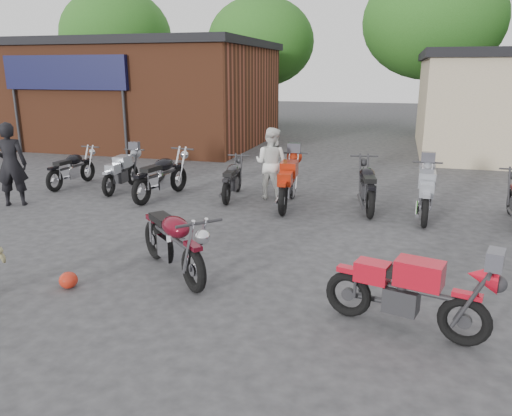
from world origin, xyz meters
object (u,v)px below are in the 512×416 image
(vintage_motorcycle, at_px, (173,237))
(row_bike_1, at_px, (121,170))
(person_dark, at_px, (11,164))
(person_light, at_px, (271,163))
(helmet, at_px, (68,280))
(row_bike_2, at_px, (162,173))
(sportbike, at_px, (408,288))
(row_bike_3, at_px, (232,177))
(row_bike_4, at_px, (288,180))
(row_bike_5, at_px, (367,183))
(row_bike_6, at_px, (426,191))
(row_bike_0, at_px, (72,166))

(vintage_motorcycle, distance_m, row_bike_1, 6.13)
(person_dark, relative_size, row_bike_1, 1.05)
(person_light, bearing_deg, row_bike_1, 16.07)
(helmet, xyz_separation_m, person_dark, (-4.10, 3.67, 0.85))
(person_light, bearing_deg, row_bike_2, 27.37)
(row_bike_1, bearing_deg, sportbike, -131.97)
(person_dark, bearing_deg, row_bike_3, 175.77)
(helmet, distance_m, row_bike_4, 5.78)
(vintage_motorcycle, bearing_deg, helmet, -103.26)
(row_bike_1, bearing_deg, person_dark, 137.62)
(helmet, relative_size, row_bike_5, 0.13)
(row_bike_1, relative_size, row_bike_5, 0.90)
(vintage_motorcycle, bearing_deg, person_dark, -165.08)
(person_light, height_order, row_bike_6, person_light)
(person_dark, height_order, row_bike_1, person_dark)
(row_bike_4, bearing_deg, row_bike_5, -86.40)
(sportbike, relative_size, person_light, 1.10)
(person_light, bearing_deg, row_bike_3, 26.13)
(row_bike_5, bearing_deg, row_bike_2, 84.06)
(person_dark, bearing_deg, sportbike, 129.78)
(person_dark, relative_size, person_light, 1.11)
(row_bike_1, xyz_separation_m, row_bike_6, (7.62, -0.47, 0.05))
(row_bike_1, bearing_deg, row_bike_3, -93.31)
(row_bike_5, bearing_deg, person_dark, 93.86)
(row_bike_1, height_order, row_bike_2, row_bike_2)
(sportbike, distance_m, row_bike_4, 5.91)
(vintage_motorcycle, height_order, sportbike, vintage_motorcycle)
(helmet, relative_size, person_dark, 0.14)
(row_bike_3, distance_m, row_bike_5, 3.28)
(row_bike_2, height_order, row_bike_6, row_bike_2)
(vintage_motorcycle, relative_size, row_bike_2, 1.00)
(sportbike, relative_size, row_bike_6, 0.95)
(row_bike_6, bearing_deg, row_bike_5, 76.59)
(row_bike_1, height_order, row_bike_4, row_bike_4)
(row_bike_1, distance_m, row_bike_2, 1.46)
(person_light, xyz_separation_m, row_bike_0, (-5.57, -0.18, -0.33))
(sportbike, bearing_deg, row_bike_1, 156.89)
(row_bike_6, bearing_deg, sportbike, 177.69)
(sportbike, bearing_deg, vintage_motorcycle, -178.29)
(row_bike_4, xyz_separation_m, row_bike_6, (3.04, -0.10, -0.03))
(vintage_motorcycle, height_order, row_bike_5, vintage_motorcycle)
(person_light, height_order, row_bike_0, person_light)
(person_light, distance_m, row_bike_3, 1.02)
(sportbike, xyz_separation_m, row_bike_3, (-4.12, 5.69, -0.03))
(row_bike_3, relative_size, row_bike_6, 0.89)
(vintage_motorcycle, height_order, row_bike_3, vintage_motorcycle)
(row_bike_2, bearing_deg, helmet, -159.21)
(vintage_motorcycle, relative_size, row_bike_0, 1.14)
(vintage_motorcycle, relative_size, row_bike_6, 1.05)
(row_bike_0, bearing_deg, row_bike_6, -90.04)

